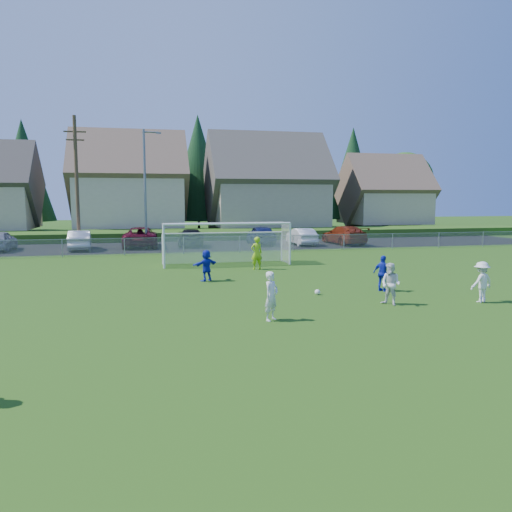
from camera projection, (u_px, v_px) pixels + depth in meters
The scene contains 23 objects.
ground at pixel (319, 337), 14.07m from camera, with size 160.00×160.00×0.00m, color #193D0C.
asphalt_lot at pixel (203, 246), 40.69m from camera, with size 60.00×60.00×0.00m, color black.
grass_embankment at pixel (193, 234), 47.90m from camera, with size 70.00×6.00×0.80m, color #1E420F.
soccer_ball at pixel (317, 292), 20.23m from camera, with size 0.22×0.22×0.22m, color white.
player_white_a at pixel (271, 296), 15.92m from camera, with size 0.58×0.38×1.59m, color silver.
player_white_b at pixel (391, 284), 18.23m from camera, with size 0.75×0.59×1.55m, color silver.
player_white_c at pixel (482, 282), 18.72m from camera, with size 1.00×0.57×1.54m, color silver.
player_blue_a at pixel (383, 273), 20.94m from camera, with size 0.89×0.37×1.51m, color #1322B3.
player_blue_b at pixel (206, 265), 23.52m from camera, with size 1.37×0.44×1.48m, color #1322B3.
goalkeeper at pixel (257, 253), 27.32m from camera, with size 0.65×0.43×1.80m, color #95CB17.
car_a at pixel (0, 241), 36.88m from camera, with size 1.80×4.48×1.53m, color #9C9CA3.
car_b at pixel (80, 240), 37.50m from camera, with size 1.55×4.45×1.47m, color silver.
car_c at pixel (140, 237), 39.77m from camera, with size 2.64×5.73×1.59m, color #4F0919.
car_d at pixel (191, 238), 40.33m from camera, with size 1.96×4.83×1.40m, color black.
car_e at pixel (261, 235), 41.80m from camera, with size 1.89×4.69×1.60m, color #171F50.
car_f at pixel (302, 237), 41.48m from camera, with size 1.48×4.24×1.40m, color white.
car_g at pixel (344, 235), 42.15m from camera, with size 2.18×5.37×1.56m, color maroon.
soccer_goal at pixel (226, 237), 29.42m from camera, with size 7.42×1.90×2.50m.
chainlink_fence at pixel (212, 244), 35.29m from camera, with size 52.06×0.06×1.20m.
streetlight at pixel (146, 185), 37.69m from camera, with size 1.38×0.18×9.00m.
utility_pole at pixel (77, 181), 37.50m from camera, with size 1.60×0.26×10.00m.
houses_row at pixel (204, 166), 54.76m from camera, with size 53.90×11.45×13.27m.
tree_row at pixel (190, 173), 60.68m from camera, with size 65.98×12.36×13.80m.
Camera 1 is at (-4.80, -12.96, 3.92)m, focal length 35.00 mm.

